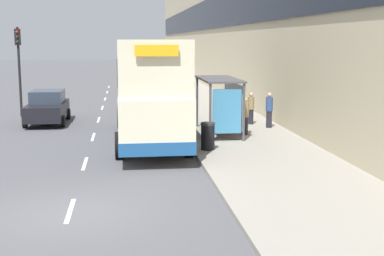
# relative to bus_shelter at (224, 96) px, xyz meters

# --- Properties ---
(ground_plane) EXTENTS (220.00, 220.00, 0.00)m
(ground_plane) POSITION_rel_bus_shelter_xyz_m (-5.77, -10.00, -1.88)
(ground_plane) COLOR #515156
(pavement) EXTENTS (5.00, 93.00, 0.14)m
(pavement) POSITION_rel_bus_shelter_xyz_m (0.73, 28.50, -1.81)
(pavement) COLOR gray
(pavement) RESTS_ON ground_plane
(terrace_facade) EXTENTS (3.10, 93.00, 14.66)m
(terrace_facade) POSITION_rel_bus_shelter_xyz_m (4.72, 28.50, 5.45)
(terrace_facade) COLOR #C6B793
(terrace_facade) RESTS_ON ground_plane
(lane_mark_0) EXTENTS (0.12, 2.00, 0.01)m
(lane_mark_0) POSITION_rel_bus_shelter_xyz_m (-5.77, -9.72, -1.87)
(lane_mark_0) COLOR silver
(lane_mark_0) RESTS_ON ground_plane
(lane_mark_1) EXTENTS (0.12, 2.00, 0.01)m
(lane_mark_1) POSITION_rel_bus_shelter_xyz_m (-5.77, -4.42, -1.87)
(lane_mark_1) COLOR silver
(lane_mark_1) RESTS_ON ground_plane
(lane_mark_2) EXTENTS (0.12, 2.00, 0.01)m
(lane_mark_2) POSITION_rel_bus_shelter_xyz_m (-5.77, 0.87, -1.87)
(lane_mark_2) COLOR silver
(lane_mark_2) RESTS_ON ground_plane
(lane_mark_3) EXTENTS (0.12, 2.00, 0.01)m
(lane_mark_3) POSITION_rel_bus_shelter_xyz_m (-5.77, 6.16, -1.87)
(lane_mark_3) COLOR silver
(lane_mark_3) RESTS_ON ground_plane
(lane_mark_4) EXTENTS (0.12, 2.00, 0.01)m
(lane_mark_4) POSITION_rel_bus_shelter_xyz_m (-5.77, 11.46, -1.87)
(lane_mark_4) COLOR silver
(lane_mark_4) RESTS_ON ground_plane
(lane_mark_5) EXTENTS (0.12, 2.00, 0.01)m
(lane_mark_5) POSITION_rel_bus_shelter_xyz_m (-5.77, 16.75, -1.87)
(lane_mark_5) COLOR silver
(lane_mark_5) RESTS_ON ground_plane
(lane_mark_6) EXTENTS (0.12, 2.00, 0.01)m
(lane_mark_6) POSITION_rel_bus_shelter_xyz_m (-5.77, 22.04, -1.87)
(lane_mark_6) COLOR silver
(lane_mark_6) RESTS_ON ground_plane
(lane_mark_7) EXTENTS (0.12, 2.00, 0.01)m
(lane_mark_7) POSITION_rel_bus_shelter_xyz_m (-5.77, 27.33, -1.87)
(lane_mark_7) COLOR silver
(lane_mark_7) RESTS_ON ground_plane
(bus_shelter) EXTENTS (1.60, 4.20, 2.48)m
(bus_shelter) POSITION_rel_bus_shelter_xyz_m (0.00, 0.00, 0.00)
(bus_shelter) COLOR #4C4C51
(bus_shelter) RESTS_ON ground_plane
(double_decker_bus_near) EXTENTS (2.85, 10.80, 4.30)m
(double_decker_bus_near) POSITION_rel_bus_shelter_xyz_m (-3.30, -0.45, 0.41)
(double_decker_bus_near) COLOR beige
(double_decker_bus_near) RESTS_ON ground_plane
(car_0) EXTENTS (2.02, 4.43, 1.71)m
(car_0) POSITION_rel_bus_shelter_xyz_m (-8.33, 5.24, -1.03)
(car_0) COLOR black
(car_0) RESTS_ON ground_plane
(pedestrian_at_shelter) EXTENTS (0.34, 0.34, 1.71)m
(pedestrian_at_shelter) POSITION_rel_bus_shelter_xyz_m (0.77, 0.55, -0.86)
(pedestrian_at_shelter) COLOR #23232D
(pedestrian_at_shelter) RESTS_ON ground_plane
(pedestrian_1) EXTENTS (0.31, 0.31, 1.58)m
(pedestrian_1) POSITION_rel_bus_shelter_xyz_m (1.89, 2.77, -0.93)
(pedestrian_1) COLOR #23232D
(pedestrian_1) RESTS_ON ground_plane
(pedestrian_2) EXTENTS (0.33, 0.33, 1.66)m
(pedestrian_2) POSITION_rel_bus_shelter_xyz_m (0.93, -0.15, -0.89)
(pedestrian_2) COLOR #23232D
(pedestrian_2) RESTS_ON ground_plane
(pedestrian_3) EXTENTS (0.33, 0.33, 1.68)m
(pedestrian_3) POSITION_rel_bus_shelter_xyz_m (2.51, 1.61, -0.88)
(pedestrian_3) COLOR #23232D
(pedestrian_3) RESTS_ON ground_plane
(litter_bin) EXTENTS (0.55, 0.55, 1.05)m
(litter_bin) POSITION_rel_bus_shelter_xyz_m (-1.22, -3.22, -1.21)
(litter_bin) COLOR black
(litter_bin) RESTS_ON ground_plane
(traffic_light_far_kerb) EXTENTS (0.30, 0.32, 5.01)m
(traffic_light_far_kerb) POSITION_rel_bus_shelter_xyz_m (-10.17, 8.01, 1.49)
(traffic_light_far_kerb) COLOR black
(traffic_light_far_kerb) RESTS_ON ground_plane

